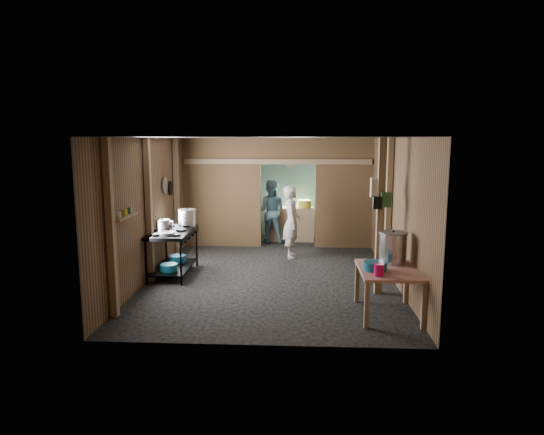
# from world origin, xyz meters

# --- Properties ---
(floor) EXTENTS (4.50, 7.00, 0.00)m
(floor) POSITION_xyz_m (0.00, 0.00, 0.00)
(floor) COLOR black
(floor) RESTS_ON ground
(ceiling) EXTENTS (4.50, 7.00, 0.00)m
(ceiling) POSITION_xyz_m (0.00, 0.00, 2.60)
(ceiling) COLOR #464240
(ceiling) RESTS_ON ground
(wall_back) EXTENTS (4.50, 0.00, 2.60)m
(wall_back) POSITION_xyz_m (0.00, 3.50, 1.30)
(wall_back) COLOR brown
(wall_back) RESTS_ON ground
(wall_front) EXTENTS (4.50, 0.00, 2.60)m
(wall_front) POSITION_xyz_m (0.00, -3.50, 1.30)
(wall_front) COLOR brown
(wall_front) RESTS_ON ground
(wall_left) EXTENTS (0.00, 7.00, 2.60)m
(wall_left) POSITION_xyz_m (-2.25, 0.00, 1.30)
(wall_left) COLOR brown
(wall_left) RESTS_ON ground
(wall_right) EXTENTS (0.00, 7.00, 2.60)m
(wall_right) POSITION_xyz_m (2.25, 0.00, 1.30)
(wall_right) COLOR brown
(wall_right) RESTS_ON ground
(partition_left) EXTENTS (1.85, 0.10, 2.60)m
(partition_left) POSITION_xyz_m (-1.32, 2.20, 1.30)
(partition_left) COLOR brown
(partition_left) RESTS_ON floor
(partition_right) EXTENTS (1.35, 0.10, 2.60)m
(partition_right) POSITION_xyz_m (1.57, 2.20, 1.30)
(partition_right) COLOR brown
(partition_right) RESTS_ON floor
(partition_header) EXTENTS (1.30, 0.10, 0.60)m
(partition_header) POSITION_xyz_m (0.25, 2.20, 2.30)
(partition_header) COLOR brown
(partition_header) RESTS_ON wall_back
(turquoise_panel) EXTENTS (4.40, 0.06, 2.50)m
(turquoise_panel) POSITION_xyz_m (0.00, 3.44, 1.25)
(turquoise_panel) COLOR #6DBAB1
(turquoise_panel) RESTS_ON wall_back
(back_counter) EXTENTS (1.20, 0.50, 0.85)m
(back_counter) POSITION_xyz_m (0.30, 2.95, 0.42)
(back_counter) COLOR tan
(back_counter) RESTS_ON floor
(wall_clock) EXTENTS (0.20, 0.03, 0.20)m
(wall_clock) POSITION_xyz_m (0.25, 3.40, 1.90)
(wall_clock) COLOR beige
(wall_clock) RESTS_ON wall_back
(post_left_a) EXTENTS (0.10, 0.12, 2.60)m
(post_left_a) POSITION_xyz_m (-2.18, -2.60, 1.30)
(post_left_a) COLOR tan
(post_left_a) RESTS_ON floor
(post_left_b) EXTENTS (0.10, 0.12, 2.60)m
(post_left_b) POSITION_xyz_m (-2.18, -0.80, 1.30)
(post_left_b) COLOR tan
(post_left_b) RESTS_ON floor
(post_left_c) EXTENTS (0.10, 0.12, 2.60)m
(post_left_c) POSITION_xyz_m (-2.18, 1.20, 1.30)
(post_left_c) COLOR tan
(post_left_c) RESTS_ON floor
(post_right) EXTENTS (0.10, 0.12, 2.60)m
(post_right) POSITION_xyz_m (2.18, -0.20, 1.30)
(post_right) COLOR tan
(post_right) RESTS_ON floor
(post_free) EXTENTS (0.12, 0.12, 2.60)m
(post_free) POSITION_xyz_m (1.85, -1.30, 1.30)
(post_free) COLOR tan
(post_free) RESTS_ON floor
(cross_beam) EXTENTS (4.40, 0.12, 0.12)m
(cross_beam) POSITION_xyz_m (0.00, 2.15, 2.05)
(cross_beam) COLOR tan
(cross_beam) RESTS_ON wall_left
(pan_lid_big) EXTENTS (0.03, 0.34, 0.34)m
(pan_lid_big) POSITION_xyz_m (-2.21, 0.40, 1.65)
(pan_lid_big) COLOR slate
(pan_lid_big) RESTS_ON wall_left
(pan_lid_small) EXTENTS (0.03, 0.30, 0.30)m
(pan_lid_small) POSITION_xyz_m (-2.21, 0.80, 1.55)
(pan_lid_small) COLOR black
(pan_lid_small) RESTS_ON wall_left
(wall_shelf) EXTENTS (0.14, 0.80, 0.03)m
(wall_shelf) POSITION_xyz_m (-2.15, -2.10, 1.40)
(wall_shelf) COLOR tan
(wall_shelf) RESTS_ON wall_left
(jar_white) EXTENTS (0.07, 0.07, 0.10)m
(jar_white) POSITION_xyz_m (-2.15, -2.35, 1.47)
(jar_white) COLOR beige
(jar_white) RESTS_ON wall_shelf
(jar_yellow) EXTENTS (0.08, 0.08, 0.10)m
(jar_yellow) POSITION_xyz_m (-2.15, -2.10, 1.47)
(jar_yellow) COLOR gold
(jar_yellow) RESTS_ON wall_shelf
(jar_green) EXTENTS (0.06, 0.06, 0.10)m
(jar_green) POSITION_xyz_m (-2.15, -1.88, 1.47)
(jar_green) COLOR #2C6630
(jar_green) RESTS_ON wall_shelf
(bag_white) EXTENTS (0.22, 0.15, 0.32)m
(bag_white) POSITION_xyz_m (1.80, -1.22, 1.78)
(bag_white) COLOR beige
(bag_white) RESTS_ON post_free
(bag_green) EXTENTS (0.16, 0.12, 0.24)m
(bag_green) POSITION_xyz_m (1.92, -1.36, 1.60)
(bag_green) COLOR #2C6630
(bag_green) RESTS_ON post_free
(bag_black) EXTENTS (0.14, 0.10, 0.20)m
(bag_black) POSITION_xyz_m (1.78, -1.38, 1.55)
(bag_black) COLOR black
(bag_black) RESTS_ON post_free
(gas_range) EXTENTS (0.75, 1.46, 0.86)m
(gas_range) POSITION_xyz_m (-1.88, -0.40, 0.43)
(gas_range) COLOR black
(gas_range) RESTS_ON floor
(prep_table) EXTENTS (0.86, 1.18, 0.70)m
(prep_table) POSITION_xyz_m (1.83, -2.31, 0.35)
(prep_table) COLOR tan
(prep_table) RESTS_ON floor
(stove_pot_large) EXTENTS (0.38, 0.38, 0.35)m
(stove_pot_large) POSITION_xyz_m (-1.71, 0.14, 1.02)
(stove_pot_large) COLOR silver
(stove_pot_large) RESTS_ON gas_range
(stove_pot_med) EXTENTS (0.37, 0.37, 0.24)m
(stove_pot_med) POSITION_xyz_m (-2.05, -0.43, 0.96)
(stove_pot_med) COLOR silver
(stove_pot_med) RESTS_ON gas_range
(stove_saucepan) EXTENTS (0.22, 0.22, 0.11)m
(stove_saucepan) POSITION_xyz_m (-2.05, 0.00, 0.92)
(stove_saucepan) COLOR silver
(stove_saucepan) RESTS_ON gas_range
(frying_pan) EXTENTS (0.35, 0.55, 0.07)m
(frying_pan) POSITION_xyz_m (-1.88, -0.80, 0.89)
(frying_pan) COLOR slate
(frying_pan) RESTS_ON gas_range
(blue_tub_front) EXTENTS (0.32, 0.32, 0.13)m
(blue_tub_front) POSITION_xyz_m (-1.88, -0.71, 0.23)
(blue_tub_front) COLOR #125874
(blue_tub_front) RESTS_ON gas_range
(blue_tub_back) EXTENTS (0.33, 0.33, 0.13)m
(blue_tub_back) POSITION_xyz_m (-1.88, -0.04, 0.23)
(blue_tub_back) COLOR #125874
(blue_tub_back) RESTS_ON gas_range
(stock_pot) EXTENTS (0.52, 0.52, 0.50)m
(stock_pot) POSITION_xyz_m (1.95, -1.94, 0.93)
(stock_pot) COLOR silver
(stock_pot) RESTS_ON prep_table
(wash_basin) EXTENTS (0.37, 0.37, 0.13)m
(wash_basin) POSITION_xyz_m (1.62, -2.39, 0.76)
(wash_basin) COLOR #125874
(wash_basin) RESTS_ON prep_table
(pink_bucket) EXTENTS (0.18, 0.18, 0.17)m
(pink_bucket) POSITION_xyz_m (1.62, -2.68, 0.78)
(pink_bucket) COLOR #E10C5C
(pink_bucket) RESTS_ON prep_table
(knife) EXTENTS (0.29, 0.15, 0.01)m
(knife) POSITION_xyz_m (1.72, -2.82, 0.70)
(knife) COLOR silver
(knife) RESTS_ON prep_table
(yellow_tub) EXTENTS (0.35, 0.35, 0.20)m
(yellow_tub) POSITION_xyz_m (0.65, 2.95, 0.95)
(yellow_tub) COLOR gold
(yellow_tub) RESTS_ON back_counter
(cook) EXTENTS (0.39, 0.58, 1.58)m
(cook) POSITION_xyz_m (0.36, 1.13, 0.79)
(cook) COLOR beige
(cook) RESTS_ON floor
(worker_back) EXTENTS (0.81, 0.65, 1.59)m
(worker_back) POSITION_xyz_m (-0.19, 2.68, 0.79)
(worker_back) COLOR slate
(worker_back) RESTS_ON floor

